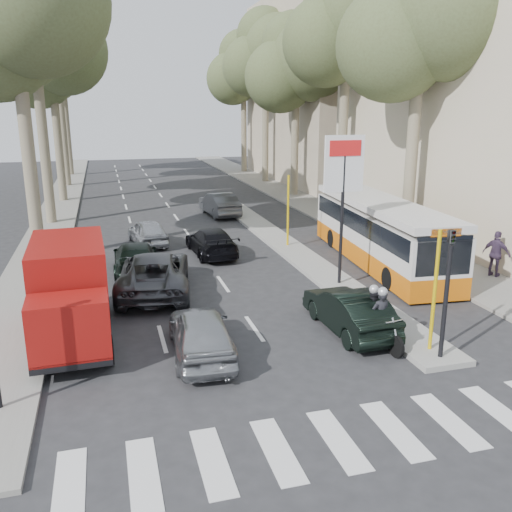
{
  "coord_description": "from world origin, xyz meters",
  "views": [
    {
      "loc": [
        -5.01,
        -12.82,
        6.55
      ],
      "look_at": [
        -0.16,
        4.45,
        1.6
      ],
      "focal_mm": 38.0,
      "sensor_mm": 36.0,
      "label": 1
    }
  ],
  "objects_px": {
    "motorcycle": "(376,317)",
    "red_truck": "(70,291)",
    "dark_hatchback": "(349,310)",
    "city_bus": "(380,231)",
    "silver_hatchback": "(201,332)"
  },
  "relations": [
    {
      "from": "motorcycle",
      "to": "red_truck",
      "type": "bearing_deg",
      "value": 155.08
    },
    {
      "from": "dark_hatchback",
      "to": "red_truck",
      "type": "bearing_deg",
      "value": -13.2
    },
    {
      "from": "dark_hatchback",
      "to": "city_bus",
      "type": "relative_size",
      "value": 0.38
    },
    {
      "from": "silver_hatchback",
      "to": "dark_hatchback",
      "type": "bearing_deg",
      "value": -170.92
    },
    {
      "from": "dark_hatchback",
      "to": "red_truck",
      "type": "height_order",
      "value": "red_truck"
    },
    {
      "from": "dark_hatchback",
      "to": "city_bus",
      "type": "distance_m",
      "value": 7.79
    },
    {
      "from": "red_truck",
      "to": "motorcycle",
      "type": "distance_m",
      "value": 8.75
    },
    {
      "from": "silver_hatchback",
      "to": "motorcycle",
      "type": "xyz_separation_m",
      "value": [
        4.91,
        -0.58,
        0.13
      ]
    },
    {
      "from": "red_truck",
      "to": "city_bus",
      "type": "bearing_deg",
      "value": 19.42
    },
    {
      "from": "motorcycle",
      "to": "city_bus",
      "type": "bearing_deg",
      "value": 54.04
    },
    {
      "from": "silver_hatchback",
      "to": "motorcycle",
      "type": "relative_size",
      "value": 1.9
    },
    {
      "from": "city_bus",
      "to": "motorcycle",
      "type": "relative_size",
      "value": 5.1
    },
    {
      "from": "city_bus",
      "to": "motorcycle",
      "type": "distance_m",
      "value": 8.5
    },
    {
      "from": "silver_hatchback",
      "to": "city_bus",
      "type": "xyz_separation_m",
      "value": [
        8.98,
        6.85,
        0.78
      ]
    },
    {
      "from": "dark_hatchback",
      "to": "red_truck",
      "type": "relative_size",
      "value": 0.75
    }
  ]
}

